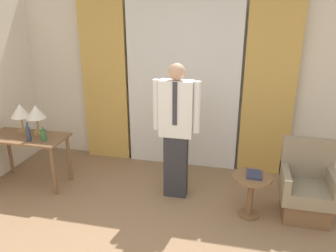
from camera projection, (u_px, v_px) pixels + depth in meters
wall_back at (184, 79)px, 4.97m from camera, size 10.00×0.06×2.70m
curtain_sheer_center at (183, 85)px, 4.88m from camera, size 1.69×0.06×2.58m
curtain_drape_left at (105, 81)px, 5.14m from camera, size 0.72×0.06×2.58m
curtain_drape_right at (269, 89)px, 4.61m from camera, size 0.72×0.06×2.58m
desk at (28, 144)px, 4.51m from camera, size 1.09×0.53×0.72m
table_lamp_left at (20, 112)px, 4.49m from camera, size 0.27×0.27×0.42m
table_lamp_right at (36, 113)px, 4.44m from camera, size 0.27×0.27×0.42m
bottle_near_edge at (28, 133)px, 4.28m from camera, size 0.06×0.06×0.26m
bottle_by_lamp at (43, 135)px, 4.30m from camera, size 0.07×0.07×0.19m
person at (176, 127)px, 4.09m from camera, size 0.60×0.21×1.77m
armchair at (306, 190)px, 3.87m from camera, size 0.60×0.57×0.92m
side_table at (251, 189)px, 3.86m from camera, size 0.46×0.46×0.53m
book at (254, 174)px, 3.81m from camera, size 0.17×0.22×0.03m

